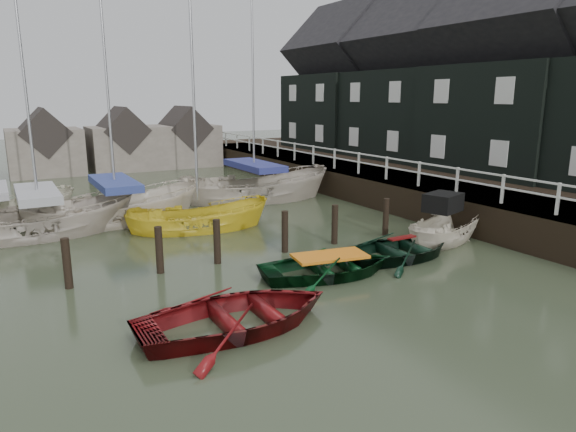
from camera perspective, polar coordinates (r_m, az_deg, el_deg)
ground at (r=14.13m, az=1.37°, el=-7.84°), size 120.00×120.00×0.00m
pier at (r=27.17m, az=7.70°, el=3.81°), size 3.04×32.00×2.70m
land_strip at (r=30.91m, az=15.86°, el=3.22°), size 14.00×38.00×1.50m
quay_houses at (r=29.57m, az=18.45°, el=13.69°), size 6.52×28.14×10.01m
mooring_pilings at (r=16.06m, az=-7.59°, el=-3.48°), size 13.72×0.22×1.80m
far_sheds at (r=38.21m, az=-18.14°, el=7.69°), size 14.00×4.08×4.39m
rowboat_red at (r=11.79m, az=-5.50°, el=-12.34°), size 4.56×3.26×0.94m
rowboat_green at (r=15.02m, az=4.64°, el=-6.60°), size 4.51×3.56×0.84m
rowboat_dkgreen at (r=16.96m, az=12.43°, el=-4.54°), size 4.22×3.04×0.87m
motorboat at (r=19.20m, az=16.99°, el=-2.43°), size 4.54×2.81×2.54m
sailboat_a at (r=21.24m, az=-25.69°, el=-1.81°), size 6.97×2.76×10.54m
sailboat_b at (r=22.23m, az=-18.41°, el=-0.54°), size 7.30×3.09×11.96m
sailboat_c at (r=20.35m, az=-9.87°, el=-1.41°), size 5.84×3.20×10.24m
sailboat_d at (r=25.75m, az=-3.73°, el=1.91°), size 8.08×4.47×12.33m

